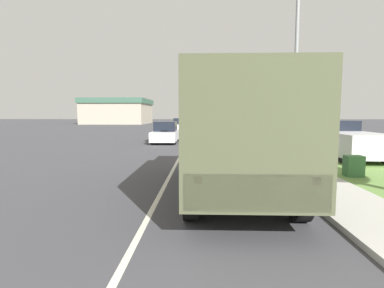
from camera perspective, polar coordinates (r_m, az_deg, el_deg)
ground_plane at (r=39.14m, az=0.30°, el=2.61°), size 180.00×180.00×0.00m
lane_centre_stripe at (r=39.14m, az=0.30°, el=2.61°), size 0.12×120.00×0.00m
sidewalk_right at (r=39.27m, az=6.89°, el=2.66°), size 1.80×120.00×0.12m
grass_strip_right at (r=39.89m, az=13.20°, el=2.53°), size 7.00×120.00×0.02m
military_truck at (r=7.99m, az=8.07°, el=2.50°), size 2.43×6.98×3.01m
car_nearest_ahead at (r=22.37m, az=-5.04°, el=2.08°), size 1.77×4.30×1.56m
car_second_ahead at (r=36.89m, az=-2.16°, el=3.54°), size 1.87×4.29×1.62m
car_third_ahead at (r=50.25m, az=2.56°, el=4.04°), size 1.78×4.58×1.46m
pickup_truck at (r=16.40m, az=26.90°, el=0.74°), size 2.03×5.34×1.76m
lamp_post at (r=12.79m, az=18.45°, el=17.44°), size 1.69×0.24×7.92m
utility_box at (r=11.45m, az=28.41°, el=-3.70°), size 0.55×0.45×0.70m
building_distant at (r=70.19m, az=-13.83°, el=6.08°), size 13.68×14.42×5.51m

